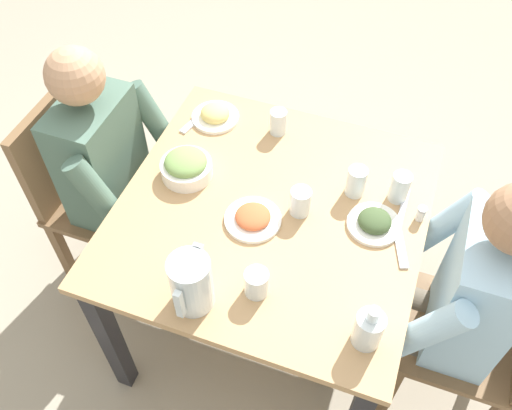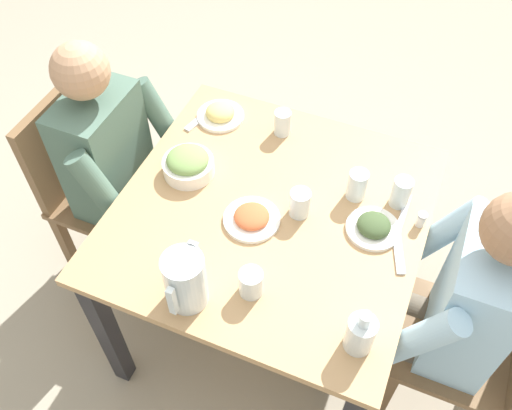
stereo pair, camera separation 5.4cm
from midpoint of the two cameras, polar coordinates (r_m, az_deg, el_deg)
The scene contains 21 objects.
ground_plane at distance 2.45m, azimuth 1.80°, elevation -11.67°, with size 8.00×8.00×0.00m, color #9E937F.
dining_table at distance 1.91m, azimuth 2.27°, elevation -2.71°, with size 0.99×0.99×0.76m.
chair_near at distance 2.32m, azimuth -15.84°, elevation 2.25°, with size 0.40×0.40×0.88m.
chair_far at distance 2.00m, azimuth 23.58°, elevation -13.32°, with size 0.40×0.40×0.88m.
diner_near at distance 2.12m, azimuth -12.13°, elevation 3.32°, with size 0.48×0.53×1.18m.
diner_far at distance 1.84m, azimuth 18.93°, elevation -9.59°, with size 0.48×0.53×1.18m.
water_pitcher at distance 1.56m, azimuth -6.30°, elevation -7.73°, with size 0.16×0.12×0.19m.
salad_bowl at distance 1.90m, azimuth -6.18°, elevation 4.22°, with size 0.18×0.18×0.09m.
plate_fries at distance 2.11m, azimuth -2.95°, elevation 9.36°, with size 0.18×0.18×0.06m.
plate_dolmas at distance 1.79m, azimuth 12.83°, elevation -2.20°, with size 0.17×0.17×0.05m.
plate_rice_curry at distance 1.77m, azimuth 0.43°, elevation -1.34°, with size 0.18×0.18×0.04m.
water_glass_near_right at distance 2.03m, azimuth 3.51°, elevation 8.43°, with size 0.06×0.06×0.10m, color silver.
water_glass_far_right at distance 1.85m, azimuth 11.19°, elevation 2.02°, with size 0.06×0.06×0.11m, color silver.
water_glass_by_pitcher at distance 1.86m, azimuth 15.51°, elevation 1.24°, with size 0.06×0.06×0.11m, color silver.
water_glass_near_left at distance 1.60m, azimuth 0.45°, elevation -8.02°, with size 0.07×0.07×0.09m, color silver.
water_glass_far_left at distance 1.78m, azimuth 5.40°, elevation 0.18°, with size 0.07×0.07×0.10m, color silver.
oil_carafe at distance 1.54m, azimuth 11.66°, elevation -12.96°, with size 0.08×0.08×0.16m.
salt_shaker at distance 1.84m, azimuth 17.43°, elevation -1.45°, with size 0.03×0.03×0.05m.
fork_near at distance 1.77m, azimuth 15.26°, elevation -4.62°, with size 0.17×0.03×0.01m, color silver.
knife_near at distance 1.86m, azimuth 15.64°, elevation -1.07°, with size 0.18×0.02×0.01m, color silver.
fork_far at distance 2.12m, azimuth -4.89°, elevation 8.91°, with size 0.17×0.03×0.01m, color silver.
Camera 2 is at (1.06, 0.39, 2.18)m, focal length 38.90 mm.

